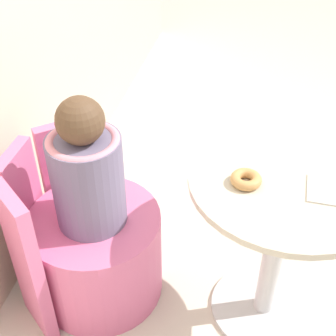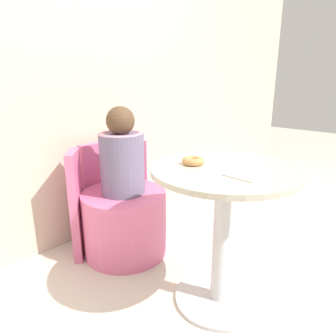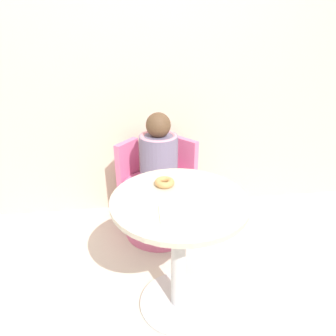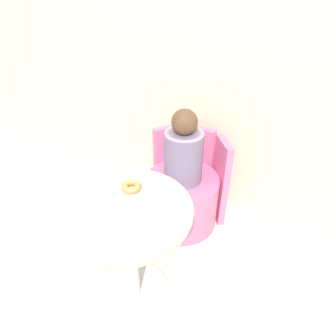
# 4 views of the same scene
# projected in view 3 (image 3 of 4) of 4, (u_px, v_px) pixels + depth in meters

# --- Properties ---
(ground_plane) EXTENTS (12.00, 12.00, 0.00)m
(ground_plane) POSITION_uv_depth(u_px,v_px,m) (166.00, 304.00, 1.75)
(ground_plane) COLOR beige
(back_wall) EXTENTS (6.00, 0.06, 2.40)m
(back_wall) POSITION_uv_depth(u_px,v_px,m) (146.00, 67.00, 2.25)
(back_wall) COLOR beige
(back_wall) RESTS_ON ground_plane
(round_table) EXTENTS (0.68, 0.68, 0.72)m
(round_table) POSITION_uv_depth(u_px,v_px,m) (179.00, 234.00, 1.55)
(round_table) COLOR silver
(round_table) RESTS_ON ground_plane
(tub_chair) EXTENTS (0.54, 0.54, 0.42)m
(tub_chair) POSITION_uv_depth(u_px,v_px,m) (159.00, 208.00, 2.30)
(tub_chair) COLOR #DB6693
(tub_chair) RESTS_ON ground_plane
(booth_backrest) EXTENTS (0.64, 0.23, 0.69)m
(booth_backrest) POSITION_uv_depth(u_px,v_px,m) (156.00, 179.00, 2.45)
(booth_backrest) COLOR #DB6693
(booth_backrest) RESTS_ON ground_plane
(child_figure) EXTENTS (0.27, 0.27, 0.54)m
(child_figure) POSITION_uv_depth(u_px,v_px,m) (159.00, 154.00, 2.11)
(child_figure) COLOR slate
(child_figure) RESTS_ON tub_chair
(donut) EXTENTS (0.10, 0.10, 0.03)m
(donut) POSITION_uv_depth(u_px,v_px,m) (165.00, 182.00, 1.56)
(donut) COLOR tan
(donut) RESTS_ON round_table
(paper_napkin) EXTENTS (0.15, 0.15, 0.01)m
(paper_napkin) POSITION_uv_depth(u_px,v_px,m) (175.00, 213.00, 1.33)
(paper_napkin) COLOR silver
(paper_napkin) RESTS_ON round_table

